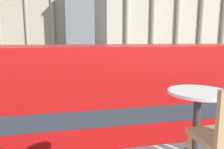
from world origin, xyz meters
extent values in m
cylinder|color=black|center=(4.29, 5.33, 0.50)|extent=(1.00, 0.22, 1.00)
cube|color=#B71414|center=(0.26, 4.06, 1.38)|extent=(10.88, 2.53, 1.75)
cube|color=#2D3842|center=(0.26, 4.06, 2.48)|extent=(10.66, 2.56, 0.45)
cube|color=#B71414|center=(0.26, 4.06, 3.46)|extent=(10.88, 2.53, 1.52)
cylinder|color=#2D2D30|center=(0.92, -0.35, 3.55)|extent=(0.07, 0.07, 0.68)
cylinder|color=silver|center=(0.92, -0.35, 3.90)|extent=(0.60, 0.60, 0.03)
cube|color=#A87F56|center=(0.82, -0.84, 3.65)|extent=(0.40, 0.40, 0.05)
cube|color=#A39984|center=(-14.93, 59.69, 9.07)|extent=(29.57, 12.12, 18.13)
cylinder|color=#A39984|center=(-14.93, 53.18, 7.71)|extent=(0.90, 0.90, 15.41)
cylinder|color=#A39984|center=(-9.01, 53.18, 7.71)|extent=(0.90, 0.90, 15.41)
cylinder|color=#A39984|center=(-3.10, 53.18, 7.71)|extent=(0.90, 0.90, 15.41)
cube|color=#B2A893|center=(24.50, 43.18, 10.99)|extent=(35.61, 15.83, 21.98)
cylinder|color=#B2A893|center=(10.26, 34.82, 9.34)|extent=(0.90, 0.90, 18.68)
cylinder|color=#B2A893|center=(15.01, 34.82, 9.34)|extent=(0.90, 0.90, 18.68)
cylinder|color=#B2A893|center=(19.75, 34.82, 9.34)|extent=(0.90, 0.90, 18.68)
cylinder|color=#B2A893|center=(24.50, 34.82, 9.34)|extent=(0.90, 0.90, 18.68)
cylinder|color=black|center=(2.86, 9.51, 2.05)|extent=(0.12, 0.12, 4.10)
cube|color=black|center=(3.04, 9.51, 3.65)|extent=(0.20, 0.24, 0.70)
sphere|color=green|center=(3.15, 9.51, 3.80)|extent=(0.14, 0.14, 0.14)
cylinder|color=black|center=(2.33, 16.32, 1.71)|extent=(0.12, 0.12, 3.42)
cube|color=black|center=(2.51, 16.32, 2.97)|extent=(0.20, 0.24, 0.70)
sphere|color=green|center=(2.62, 16.32, 3.12)|extent=(0.14, 0.14, 0.14)
cylinder|color=black|center=(-0.96, 21.35, 1.73)|extent=(0.12, 0.12, 3.45)
cube|color=black|center=(-0.78, 21.35, 3.00)|extent=(0.20, 0.24, 0.70)
sphere|color=red|center=(-0.67, 21.35, 3.15)|extent=(0.14, 0.14, 0.14)
cylinder|color=#282B33|center=(-6.51, 19.98, 0.42)|extent=(0.14, 0.14, 0.83)
cylinder|color=#282B33|center=(-6.33, 19.98, 0.42)|extent=(0.14, 0.14, 0.83)
cylinder|color=slate|center=(-6.42, 19.98, 1.16)|extent=(0.32, 0.32, 0.66)
sphere|color=tan|center=(-6.42, 19.98, 1.60)|extent=(0.22, 0.22, 0.22)
cylinder|color=#282B33|center=(7.83, 23.30, 0.40)|extent=(0.14, 0.14, 0.79)
cylinder|color=#282B33|center=(8.01, 23.30, 0.40)|extent=(0.14, 0.14, 0.79)
cylinder|color=silver|center=(7.92, 23.30, 1.11)|extent=(0.32, 0.32, 0.63)
sphere|color=tan|center=(7.92, 23.30, 1.53)|extent=(0.21, 0.21, 0.21)
camera|label=1|loc=(-0.37, -2.24, 4.43)|focal=35.00mm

